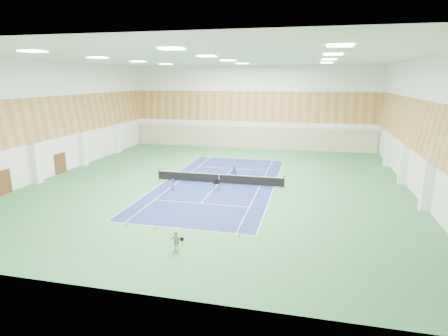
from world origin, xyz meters
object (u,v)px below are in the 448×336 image
object	(u,v)px
child_apron	(176,242)
ball_cart	(217,185)
coach	(234,174)
child_court	(173,184)
tennis_net	(219,178)

from	to	relation	value
child_apron	ball_cart	xyz separation A→B (m)	(-0.80, 12.97, -0.18)
ball_cart	coach	bearing A→B (deg)	71.81
child_apron	child_court	bearing A→B (deg)	123.58
tennis_net	ball_cart	size ratio (longest dim) A/B	13.76
child_court	ball_cart	size ratio (longest dim) A/B	1.17
child_court	tennis_net	bearing A→B (deg)	21.59
tennis_net	child_court	distance (m)	4.87
child_apron	coach	bearing A→B (deg)	101.09
ball_cart	child_apron	bearing A→B (deg)	-84.98
ball_cart	child_court	bearing A→B (deg)	-165.38
child_apron	tennis_net	bearing A→B (deg)	106.26
child_court	child_apron	world-z (taller)	child_apron
coach	child_apron	bearing A→B (deg)	65.73
child_court	ball_cart	xyz separation A→B (m)	(3.97, 0.93, -0.08)
coach	child_court	world-z (taller)	coach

